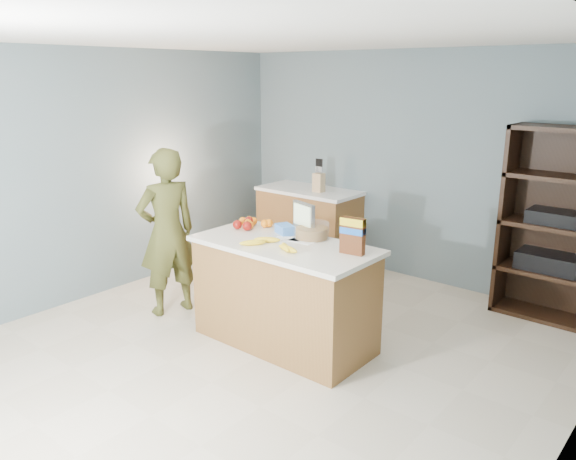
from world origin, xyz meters
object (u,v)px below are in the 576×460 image
Objects in this scene: tv at (304,217)px; counter_peninsula at (284,298)px; person at (167,232)px; shelving_unit at (554,228)px; cereal_box at (353,233)px.

counter_peninsula is at bearing -83.42° from tv.
counter_peninsula is 1.35m from person.
shelving_unit reaches higher than counter_peninsula.
shelving_unit reaches higher than person.
person is (-1.28, -0.19, 0.38)m from counter_peninsula.
tv is (-1.58, -1.75, 0.19)m from shelving_unit.
tv is (1.25, 0.49, 0.26)m from person.
person is at bearing -171.48° from counter_peninsula.
person reaches higher than counter_peninsula.
counter_peninsula is at bearing -127.11° from shelving_unit.
shelving_unit is 2.37m from tv.
person reaches higher than cereal_box.
shelving_unit is 6.30× the size of cereal_box.
shelving_unit is at bearing 47.80° from tv.
shelving_unit is at bearing 63.53° from cereal_box.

